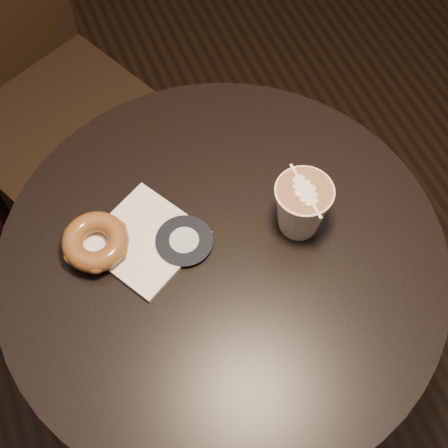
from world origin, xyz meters
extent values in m
plane|color=black|center=(0.00, 0.00, 0.00)|extent=(4.50, 4.50, 0.00)
cylinder|color=black|center=(0.00, 0.00, 0.73)|extent=(0.70, 0.70, 0.03)
cylinder|color=black|center=(0.00, 0.00, 0.37)|extent=(0.07, 0.07, 0.70)
cylinder|color=black|center=(0.00, 0.00, 0.01)|extent=(0.44, 0.44, 0.02)
cube|color=black|center=(-0.17, 0.59, 0.47)|extent=(0.55, 0.55, 0.04)
cylinder|color=black|center=(-0.26, 0.36, 0.23)|extent=(0.04, 0.04, 0.47)
cylinder|color=black|center=(0.07, 0.51, 0.23)|extent=(0.04, 0.04, 0.47)
cylinder|color=black|center=(-0.08, 0.83, 0.23)|extent=(0.04, 0.04, 0.47)
cube|color=white|center=(-0.10, 0.07, 0.75)|extent=(0.20, 0.20, 0.01)
torus|color=brown|center=(-0.18, 0.08, 0.77)|extent=(0.10, 0.10, 0.03)
camera|label=1|loc=(-0.16, -0.40, 1.61)|focal=50.00mm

